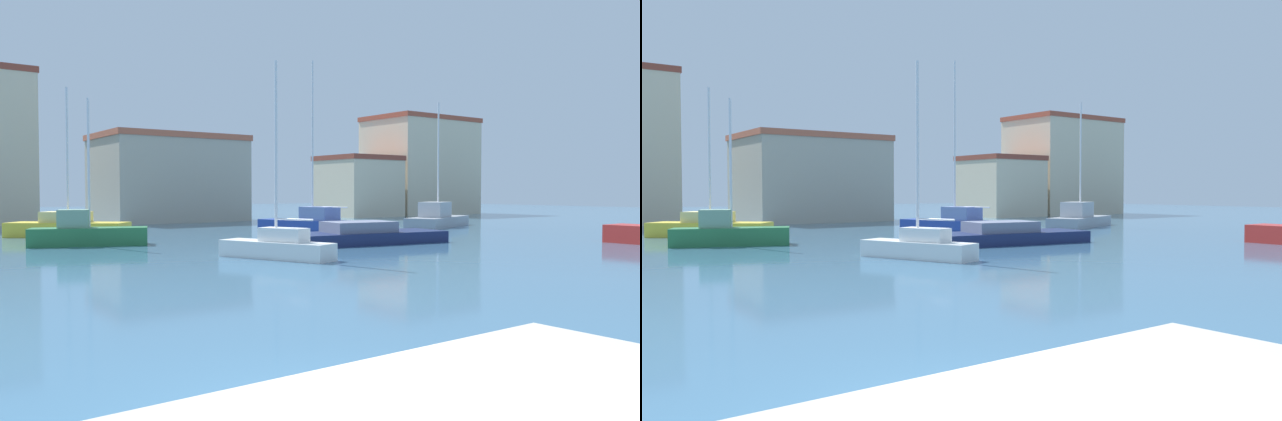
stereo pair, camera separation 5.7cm
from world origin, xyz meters
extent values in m
plane|color=#38607F|center=(15.00, 20.00, 0.00)|extent=(160.00, 160.00, 0.00)
cube|color=white|center=(8.88, 15.14, 0.34)|extent=(2.94, 5.11, 0.69)
cube|color=silver|center=(9.02, 14.78, 0.97)|extent=(1.49, 2.15, 0.56)
cylinder|color=silver|center=(8.88, 15.14, 4.28)|extent=(0.12, 0.12, 7.18)
cylinder|color=silver|center=(9.20, 14.30, 1.59)|extent=(0.69, 1.66, 0.08)
cube|color=#233D93|center=(20.32, 28.38, 0.35)|extent=(4.60, 8.28, 0.69)
cube|color=#6E7DB1|center=(20.50, 27.81, 1.15)|extent=(2.48, 2.61, 0.93)
cylinder|color=silver|center=(20.32, 28.38, 6.11)|extent=(0.12, 0.12, 10.83)
cylinder|color=silver|center=(20.76, 27.02, 1.59)|extent=(0.93, 2.68, 0.08)
cube|color=#28703D|center=(4.60, 25.48, 0.45)|extent=(5.68, 3.41, 0.89)
cube|color=gray|center=(3.93, 25.74, 1.34)|extent=(1.72, 1.52, 0.89)
cylinder|color=silver|center=(4.60, 25.48, 4.07)|extent=(0.12, 0.12, 6.37)
cube|color=#19234C|center=(16.14, 18.28, 0.30)|extent=(9.15, 4.21, 0.60)
cube|color=slate|center=(15.91, 18.32, 0.87)|extent=(3.74, 2.71, 0.54)
cube|color=gray|center=(30.15, 25.96, 0.37)|extent=(7.90, 5.11, 0.75)
cube|color=#ADB0B5|center=(29.54, 25.70, 1.31)|extent=(2.96, 2.53, 1.11)
cylinder|color=silver|center=(30.15, 25.96, 5.01)|extent=(0.12, 0.12, 8.53)
cube|color=gold|center=(5.32, 32.18, 0.42)|extent=(6.55, 6.00, 0.85)
cube|color=#DFCD77|center=(5.23, 32.25, 1.16)|extent=(2.97, 2.84, 0.63)
cylinder|color=silver|center=(5.32, 32.18, 4.81)|extent=(0.12, 0.12, 7.91)
cube|color=#B2A893|center=(17.48, 46.30, 3.54)|extent=(11.72, 9.18, 7.08)
cube|color=#B25B42|center=(17.48, 46.30, 7.33)|extent=(11.95, 9.36, 0.50)
cube|color=beige|center=(37.07, 43.38, 2.89)|extent=(6.86, 6.94, 5.77)
cube|color=brown|center=(37.07, 43.38, 6.02)|extent=(7.00, 7.08, 0.50)
cube|color=beige|center=(47.10, 44.18, 5.24)|extent=(11.84, 7.86, 10.47)
cube|color=#9E4733|center=(47.10, 44.18, 10.72)|extent=(12.08, 8.02, 0.50)
camera|label=1|loc=(-4.38, -5.60, 2.74)|focal=34.58mm
camera|label=2|loc=(-4.34, -5.63, 2.74)|focal=34.58mm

